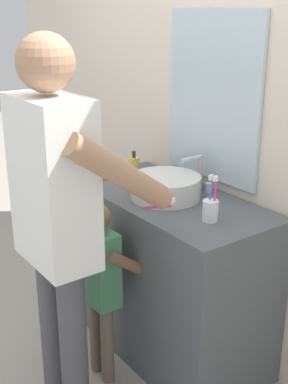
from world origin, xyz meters
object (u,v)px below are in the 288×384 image
Objects in this scene: soap_bottle at (134,169)px; child_toddler at (101,277)px; adult_parent at (58,206)px; toothbrush_cup at (211,209)px.

child_toddler is at bearing -52.97° from soap_bottle.
adult_parent is (0.41, -0.65, 0.07)m from soap_bottle.
child_toddler is at bearing 113.60° from adult_parent.
child_toddler is 0.53m from adult_parent.
child_toddler is at bearing -133.61° from toothbrush_cup.
toothbrush_cup is 1.25× the size of soap_bottle.
toothbrush_cup is 0.66m from adult_parent.
soap_bottle is at bearing 176.19° from toothbrush_cup.
adult_parent is (0.11, -0.25, 0.45)m from child_toddler.
soap_bottle is at bearing 122.34° from adult_parent.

